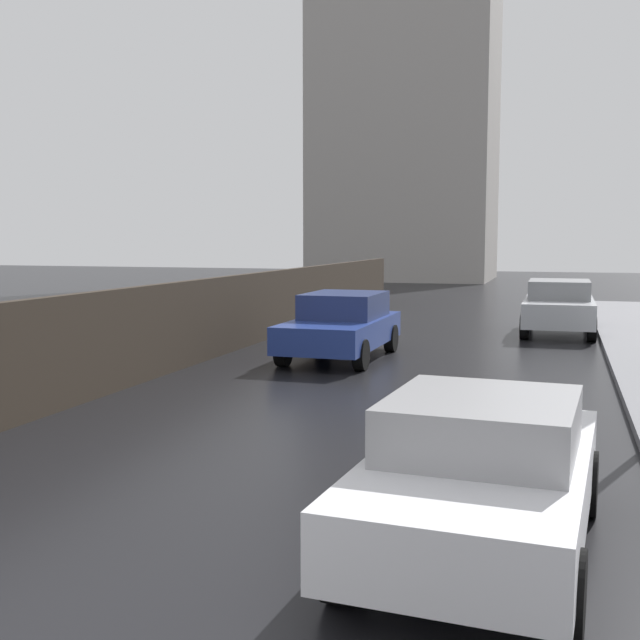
# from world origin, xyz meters

# --- Properties ---
(car_silver_near_kerb) EXTENTS (1.89, 4.04, 1.47)m
(car_silver_near_kerb) POSITION_xyz_m (2.97, 19.55, 0.77)
(car_silver_near_kerb) COLOR #B2B5BA
(car_silver_near_kerb) RESTS_ON ground
(car_white_mid_road) EXTENTS (1.98, 3.92, 1.33)m
(car_white_mid_road) POSITION_xyz_m (2.43, 3.69, 0.69)
(car_white_mid_road) COLOR silver
(car_white_mid_road) RESTS_ON ground
(car_blue_far_ahead) EXTENTS (1.91, 4.15, 1.42)m
(car_blue_far_ahead) POSITION_xyz_m (-1.55, 13.69, 0.73)
(car_blue_far_ahead) COLOR navy
(car_blue_far_ahead) RESTS_ON ground
(distant_tower) EXTENTS (10.77, 8.90, 35.23)m
(distant_tower) POSITION_xyz_m (-6.49, 46.72, 15.35)
(distant_tower) COLOR #9E9993
(distant_tower) RESTS_ON ground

